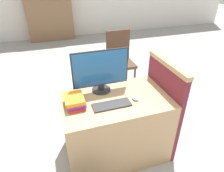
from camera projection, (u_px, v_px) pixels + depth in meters
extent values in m
cube|color=tan|center=(115.00, 127.00, 2.26)|extent=(1.12, 0.70, 0.78)
cube|color=maroon|center=(162.00, 107.00, 2.35)|extent=(0.05, 0.72, 1.06)
cube|color=tan|center=(168.00, 64.00, 2.06)|extent=(0.07, 0.72, 0.05)
cylinder|color=#282828|center=(101.00, 90.00, 2.19)|extent=(0.20, 0.20, 0.02)
cylinder|color=#282828|center=(101.00, 86.00, 2.17)|extent=(0.07, 0.07, 0.06)
cube|color=#282828|center=(100.00, 68.00, 2.06)|extent=(0.60, 0.01, 0.40)
cube|color=#1E5693|center=(101.00, 69.00, 2.06)|extent=(0.57, 0.02, 0.37)
cube|color=#2D2D2D|center=(112.00, 105.00, 1.95)|extent=(0.38, 0.14, 0.02)
ellipsoid|color=silver|center=(135.00, 98.00, 2.04)|extent=(0.06, 0.08, 0.03)
cube|color=#B72D28|center=(75.00, 104.00, 1.96)|extent=(0.15, 0.27, 0.02)
cube|color=#7A3384|center=(75.00, 101.00, 1.95)|extent=(0.17, 0.25, 0.04)
cube|color=orange|center=(74.00, 99.00, 1.92)|extent=(0.18, 0.23, 0.04)
cylinder|color=#4C3323|center=(115.00, 82.00, 3.51)|extent=(0.04, 0.04, 0.42)
cylinder|color=#4C3323|center=(135.00, 79.00, 3.61)|extent=(0.04, 0.04, 0.42)
cylinder|color=#4C3323|center=(108.00, 73.00, 3.82)|extent=(0.04, 0.04, 0.42)
cylinder|color=#4C3323|center=(127.00, 70.00, 3.92)|extent=(0.04, 0.04, 0.42)
cube|color=#4C3323|center=(121.00, 64.00, 3.59)|extent=(0.44, 0.44, 0.05)
cube|color=#4C3323|center=(118.00, 45.00, 3.61)|extent=(0.44, 0.04, 0.54)
cube|color=#846042|center=(49.00, 8.00, 5.77)|extent=(1.31, 0.32, 1.86)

